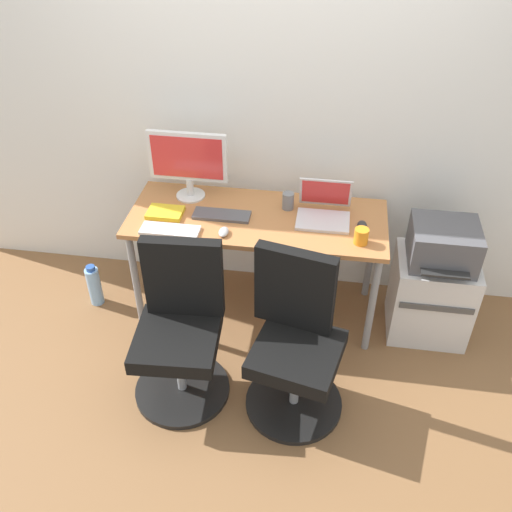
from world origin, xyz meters
TOP-DOWN VIEW (x-y plane):
  - ground_plane at (0.00, 0.00)m, footprint 5.28×5.28m
  - back_wall at (0.00, 0.39)m, footprint 4.40×0.04m
  - desk at (0.00, 0.00)m, footprint 1.54×0.61m
  - office_chair_left at (-0.32, -0.69)m, footprint 0.54×0.54m
  - office_chair_right at (0.31, -0.69)m, footprint 0.54×0.54m
  - side_cabinet at (1.09, -0.02)m, footprint 0.47×0.42m
  - printer at (1.09, -0.02)m, footprint 0.38×0.40m
  - water_bottle_on_floor at (-1.08, -0.10)m, footprint 0.09×0.09m
  - desktop_monitor at (-0.45, 0.16)m, footprint 0.48×0.18m
  - open_laptop at (0.39, 0.06)m, footprint 0.31×0.28m
  - keyboard_by_monitor at (-0.47, -0.23)m, footprint 0.34×0.12m
  - keyboard_by_laptop at (-0.21, -0.03)m, footprint 0.34×0.12m
  - mouse_by_monitor at (-0.16, -0.21)m, footprint 0.06×0.10m
  - mouse_by_laptop at (0.62, -0.02)m, footprint 0.06×0.10m
  - coffee_mug at (0.61, -0.17)m, footprint 0.08×0.08m
  - pen_cup at (0.17, 0.12)m, footprint 0.07×0.07m
  - notebook at (-0.55, -0.06)m, footprint 0.21×0.15m

SIDE VIEW (x-z plane):
  - ground_plane at x=0.00m, z-range 0.00..0.00m
  - water_bottle_on_floor at x=-1.08m, z-range -0.01..0.30m
  - side_cabinet at x=1.09m, z-range 0.00..0.55m
  - office_chair_left at x=-0.32m, z-range -0.05..0.89m
  - office_chair_right at x=0.31m, z-range -0.05..0.89m
  - desk at x=0.00m, z-range 0.29..1.03m
  - printer at x=1.09m, z-range 0.55..0.79m
  - keyboard_by_monitor at x=-0.47m, z-range 0.74..0.76m
  - keyboard_by_laptop at x=-0.21m, z-range 0.74..0.76m
  - notebook at x=-0.55m, z-range 0.74..0.76m
  - mouse_by_monitor at x=-0.16m, z-range 0.74..0.77m
  - mouse_by_laptop at x=0.62m, z-range 0.74..0.77m
  - coffee_mug at x=0.61m, z-range 0.74..0.83m
  - pen_cup at x=0.17m, z-range 0.74..0.84m
  - open_laptop at x=0.39m, z-range 0.68..0.90m
  - desktop_monitor at x=-0.45m, z-range 0.77..1.20m
  - back_wall at x=0.00m, z-range 0.00..2.60m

